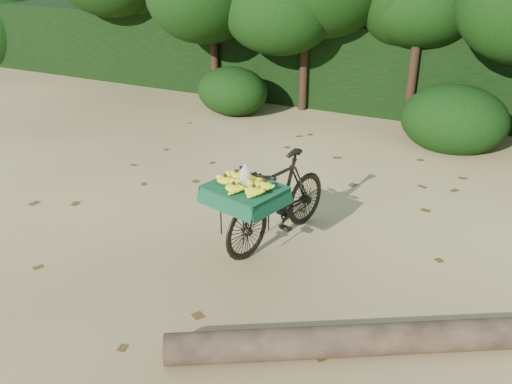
% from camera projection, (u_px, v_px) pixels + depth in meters
% --- Properties ---
extents(ground, '(80.00, 80.00, 0.00)m').
position_uv_depth(ground, '(277.00, 231.00, 6.96)').
color(ground, tan).
rests_on(ground, ground).
extents(vendor_bicycle, '(1.10, 1.97, 1.12)m').
position_uv_depth(vendor_bicycle, '(277.00, 199.00, 6.51)').
color(vendor_bicycle, black).
rests_on(vendor_bicycle, ground).
extents(fallen_log, '(3.58, 2.27, 0.29)m').
position_uv_depth(fallen_log, '(387.00, 339.00, 4.87)').
color(fallen_log, brown).
rests_on(fallen_log, ground).
extents(hedge_backdrop, '(26.00, 1.80, 1.80)m').
position_uv_depth(hedge_backdrop, '(398.00, 68.00, 11.69)').
color(hedge_backdrop, black).
rests_on(hedge_backdrop, ground).
extents(tree_row, '(14.50, 2.00, 4.00)m').
position_uv_depth(tree_row, '(363.00, 17.00, 10.84)').
color(tree_row, black).
rests_on(tree_row, ground).
extents(bush_clumps, '(8.80, 1.70, 0.90)m').
position_uv_depth(bush_clumps, '(397.00, 115.00, 10.06)').
color(bush_clumps, black).
rests_on(bush_clumps, ground).
extents(leaf_litter, '(7.00, 7.30, 0.01)m').
position_uv_depth(leaf_litter, '(296.00, 211.00, 7.49)').
color(leaf_litter, '#493413').
rests_on(leaf_litter, ground).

